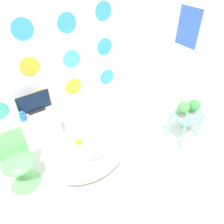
# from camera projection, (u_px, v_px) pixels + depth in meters

# --- Properties ---
(ground_plane) EXTENTS (12.00, 12.00, 0.00)m
(ground_plane) POSITION_uv_depth(u_px,v_px,m) (140.00, 220.00, 2.47)
(ground_plane) COLOR silver
(wall_back_dotted) EXTENTS (4.33, 0.05, 2.60)m
(wall_back_dotted) POSITION_uv_depth(u_px,v_px,m) (50.00, 50.00, 3.00)
(wall_back_dotted) COLOR white
(wall_back_dotted) RESTS_ON ground_plane
(wall_right) EXTENTS (0.06, 3.06, 2.60)m
(wall_right) POSITION_uv_depth(u_px,v_px,m) (192.00, 47.00, 3.07)
(wall_right) COLOR white
(wall_right) RESTS_ON ground_plane
(bathtub) EXTENTS (1.01, 0.61, 0.53)m
(bathtub) POSITION_uv_depth(u_px,v_px,m) (91.00, 157.00, 2.84)
(bathtub) COLOR white
(bathtub) RESTS_ON ground_plane
(rubber_duck) EXTENTS (0.08, 0.08, 0.09)m
(rubber_duck) POSITION_uv_depth(u_px,v_px,m) (79.00, 142.00, 2.63)
(rubber_duck) COLOR yellow
(rubber_duck) RESTS_ON bathtub
(chair) EXTENTS (0.40, 0.40, 0.76)m
(chair) POSITION_uv_depth(u_px,v_px,m) (21.00, 169.00, 2.70)
(chair) COLOR #66C166
(chair) RESTS_ON ground_plane
(tv_cabinet) EXTENTS (0.55, 0.32, 0.56)m
(tv_cabinet) POSITION_uv_depth(u_px,v_px,m) (40.00, 125.00, 3.31)
(tv_cabinet) COLOR silver
(tv_cabinet) RESTS_ON ground_plane
(tv) EXTENTS (0.46, 0.12, 0.29)m
(tv) POSITION_uv_depth(u_px,v_px,m) (34.00, 103.00, 3.06)
(tv) COLOR black
(tv) RESTS_ON tv_cabinet
(vase) EXTENTS (0.09, 0.09, 0.14)m
(vase) POSITION_uv_depth(u_px,v_px,m) (23.00, 117.00, 2.94)
(vase) COLOR #2D72B7
(vase) RESTS_ON tv_cabinet
(side_table) EXTENTS (0.43, 0.33, 0.46)m
(side_table) POSITION_uv_depth(u_px,v_px,m) (186.00, 119.00, 3.28)
(side_table) COLOR #72D8B7
(side_table) RESTS_ON ground_plane
(potted_plant_left) EXTENTS (0.17, 0.17, 0.24)m
(potted_plant_left) POSITION_uv_depth(u_px,v_px,m) (183.00, 108.00, 3.10)
(potted_plant_left) COLOR #8C6B4C
(potted_plant_left) RESTS_ON side_table
(potted_plant_right) EXTENTS (0.17, 0.17, 0.22)m
(potted_plant_right) POSITION_uv_depth(u_px,v_px,m) (194.00, 106.00, 3.18)
(potted_plant_right) COLOR #8C6B4C
(potted_plant_right) RESTS_ON side_table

